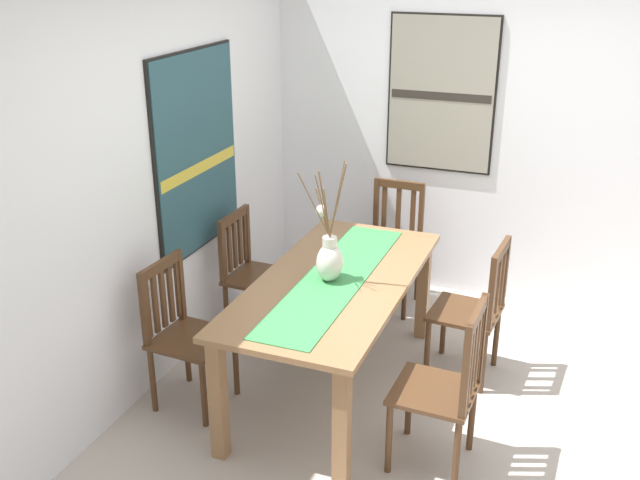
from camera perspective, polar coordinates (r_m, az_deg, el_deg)
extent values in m
cube|color=#B2A89E|center=(4.52, 9.34, -14.00)|extent=(6.40, 6.40, 0.03)
cube|color=silver|center=(4.57, -12.96, 5.34)|extent=(6.40, 0.12, 2.70)
cube|color=silver|center=(5.65, 14.37, 8.40)|extent=(0.12, 6.40, 2.70)
cube|color=#8E6642|center=(4.39, 1.18, -3.23)|extent=(1.86, 0.86, 0.03)
cube|color=#8E6642|center=(3.80, 1.71, -14.48)|extent=(0.08, 0.08, 0.73)
cube|color=#8E6642|center=(5.20, 8.04, -3.88)|extent=(0.08, 0.08, 0.73)
cube|color=#8E6642|center=(4.04, -7.94, -12.18)|extent=(0.08, 0.08, 0.73)
cube|color=#8E6642|center=(5.38, 0.75, -2.72)|extent=(0.08, 0.08, 0.73)
cube|color=#388447|center=(4.38, 1.18, -2.98)|extent=(1.71, 0.36, 0.01)
ellipsoid|color=silver|center=(4.31, 0.76, -1.77)|extent=(0.18, 0.16, 0.23)
cylinder|color=silver|center=(4.26, 0.77, -0.13)|extent=(0.09, 0.09, 0.06)
cylinder|color=brown|center=(4.10, -0.45, 2.67)|extent=(0.21, 0.12, 0.44)
cylinder|color=brown|center=(4.15, 0.35, 2.75)|extent=(0.08, 0.05, 0.42)
cylinder|color=brown|center=(4.10, 0.22, 2.58)|extent=(0.17, 0.03, 0.42)
cylinder|color=brown|center=(4.15, 0.54, 2.06)|extent=(0.09, 0.01, 0.32)
cylinder|color=brown|center=(4.13, 1.39, 3.01)|extent=(0.05, 0.12, 0.47)
cylinder|color=brown|center=(4.22, 0.22, 2.12)|extent=(0.03, 0.10, 0.28)
cylinder|color=brown|center=(4.12, 1.33, 3.12)|extent=(0.06, 0.11, 0.49)
sphere|color=white|center=(4.20, 0.12, 2.30)|extent=(0.07, 0.07, 0.07)
cube|color=#4C301C|center=(5.18, -4.71, -2.91)|extent=(0.43, 0.43, 0.03)
cylinder|color=#4C301C|center=(5.35, -2.03, -4.68)|extent=(0.04, 0.04, 0.43)
cylinder|color=#4C301C|center=(5.06, -3.75, -6.37)|extent=(0.04, 0.04, 0.43)
cylinder|color=#4C301C|center=(5.50, -5.45, -4.00)|extent=(0.04, 0.04, 0.43)
cylinder|color=#4C301C|center=(5.22, -7.31, -5.60)|extent=(0.04, 0.04, 0.43)
cube|color=#4C301C|center=(5.31, -5.72, 0.48)|extent=(0.04, 0.04, 0.44)
cube|color=#4C301C|center=(5.03, -7.66, -0.92)|extent=(0.04, 0.04, 0.44)
cube|color=#4C301C|center=(5.10, -6.76, 1.80)|extent=(0.38, 0.04, 0.06)
cube|color=#4C301C|center=(5.30, -5.86, 0.23)|extent=(0.04, 0.02, 0.35)
cube|color=#4C301C|center=(5.23, -6.25, -0.06)|extent=(0.04, 0.02, 0.35)
cube|color=#4C301C|center=(5.17, -6.66, -0.35)|extent=(0.04, 0.02, 0.35)
cube|color=#4C301C|center=(5.11, -7.07, -0.65)|extent=(0.04, 0.02, 0.35)
cube|color=#4C301C|center=(5.05, -7.49, -0.96)|extent=(0.04, 0.02, 0.35)
cube|color=#4C301C|center=(4.78, 11.23, -5.55)|extent=(0.45, 0.45, 0.03)
cylinder|color=#4C301C|center=(4.78, 8.36, -8.48)|extent=(0.04, 0.04, 0.43)
cylinder|color=#4C301C|center=(5.08, 9.61, -6.58)|extent=(0.04, 0.04, 0.43)
cylinder|color=#4C301C|center=(4.70, 12.59, -9.34)|extent=(0.04, 0.04, 0.43)
cylinder|color=#4C301C|center=(5.01, 13.58, -7.34)|extent=(0.04, 0.04, 0.43)
cube|color=#4C301C|center=(4.47, 13.22, -4.12)|extent=(0.04, 0.04, 0.48)
cube|color=#4C301C|center=(4.79, 14.21, -2.37)|extent=(0.04, 0.04, 0.48)
cube|color=#4C301C|center=(4.55, 13.97, -0.83)|extent=(0.38, 0.06, 0.06)
cube|color=#4C301C|center=(4.54, 13.39, -3.95)|extent=(0.04, 0.02, 0.39)
cube|color=#4C301C|center=(4.64, 13.71, -3.38)|extent=(0.04, 0.02, 0.39)
cube|color=#4C301C|center=(4.74, 14.02, -2.84)|extent=(0.04, 0.02, 0.39)
cube|color=#4C301C|center=(3.97, 8.86, -11.58)|extent=(0.43, 0.43, 0.03)
cylinder|color=#4C301C|center=(4.00, 5.40, -15.12)|extent=(0.04, 0.04, 0.43)
cylinder|color=#4C301C|center=(4.28, 6.95, -12.39)|extent=(0.04, 0.04, 0.43)
cylinder|color=#4C301C|center=(3.93, 10.59, -16.20)|extent=(0.04, 0.04, 0.43)
cylinder|color=#4C301C|center=(4.22, 11.76, -13.32)|extent=(0.04, 0.04, 0.43)
cube|color=#4C301C|center=(3.65, 11.29, -10.10)|extent=(0.04, 0.04, 0.51)
cube|color=#4C301C|center=(3.95, 12.46, -7.48)|extent=(0.04, 0.04, 0.51)
cube|color=#4C301C|center=(3.69, 12.18, -5.71)|extent=(0.38, 0.05, 0.06)
cube|color=#4C301C|center=(3.68, 11.37, -10.08)|extent=(0.04, 0.02, 0.42)
cube|color=#4C301C|center=(3.74, 11.63, -9.49)|extent=(0.04, 0.02, 0.42)
cube|color=#4C301C|center=(3.81, 11.88, -8.93)|extent=(0.04, 0.02, 0.42)
cube|color=#4C301C|center=(3.87, 12.12, -8.38)|extent=(0.04, 0.02, 0.42)
cube|color=#4C301C|center=(3.94, 12.36, -7.85)|extent=(0.04, 0.02, 0.42)
cube|color=#4C301C|center=(5.58, 5.45, -1.02)|extent=(0.43, 0.43, 0.03)
cylinder|color=#4C301C|center=(5.47, 6.59, -4.17)|extent=(0.04, 0.04, 0.43)
cylinder|color=#4C301C|center=(5.57, 3.04, -3.56)|extent=(0.04, 0.04, 0.43)
cylinder|color=#4C301C|center=(5.79, 7.60, -2.70)|extent=(0.04, 0.04, 0.43)
cylinder|color=#4C301C|center=(5.88, 4.22, -2.15)|extent=(0.04, 0.04, 0.43)
cube|color=#4C301C|center=(5.61, 7.88, 1.92)|extent=(0.04, 0.04, 0.51)
cube|color=#4C301C|center=(5.70, 4.39, 2.41)|extent=(0.04, 0.04, 0.51)
cube|color=#4C301C|center=(5.58, 6.22, 4.33)|extent=(0.04, 0.38, 0.06)
cube|color=#4C301C|center=(5.63, 7.23, 1.87)|extent=(0.02, 0.04, 0.42)
cube|color=#4C301C|center=(5.66, 6.12, 2.02)|extent=(0.02, 0.04, 0.42)
cube|color=#4C301C|center=(5.69, 5.02, 2.18)|extent=(0.02, 0.04, 0.42)
cube|color=#4C301C|center=(4.45, -9.91, -7.62)|extent=(0.44, 0.44, 0.03)
cylinder|color=#4C301C|center=(4.61, -6.58, -9.58)|extent=(0.04, 0.04, 0.43)
cylinder|color=#4C301C|center=(4.36, -9.05, -11.80)|extent=(0.04, 0.04, 0.43)
cylinder|color=#4C301C|center=(4.79, -10.32, -8.54)|extent=(0.04, 0.04, 0.43)
cylinder|color=#4C301C|center=(4.54, -12.92, -10.58)|extent=(0.04, 0.04, 0.43)
cube|color=#4C301C|center=(4.57, -10.83, -3.44)|extent=(0.04, 0.04, 0.46)
cube|color=#4C301C|center=(4.32, -13.55, -5.29)|extent=(0.04, 0.04, 0.46)
cube|color=#4C301C|center=(4.36, -12.36, -1.98)|extent=(0.38, 0.05, 0.06)
cube|color=#4C301C|center=(4.56, -11.01, -3.75)|extent=(0.04, 0.02, 0.37)
cube|color=#4C301C|center=(4.50, -11.57, -4.12)|extent=(0.04, 0.02, 0.37)
cube|color=#4C301C|center=(4.45, -12.13, -4.51)|extent=(0.04, 0.02, 0.37)
cube|color=#4C301C|center=(4.40, -12.71, -4.91)|extent=(0.04, 0.02, 0.37)
cube|color=#4C301C|center=(4.34, -13.31, -5.31)|extent=(0.04, 0.02, 0.37)
cube|color=black|center=(4.87, -9.67, 6.78)|extent=(1.00, 0.04, 1.32)
cube|color=#284C56|center=(4.86, -9.44, 6.76)|extent=(0.97, 0.01, 1.29)
cube|color=gold|center=(4.89, -9.32, 5.58)|extent=(0.94, 0.00, 0.08)
cube|color=black|center=(5.62, 9.45, 11.14)|extent=(0.04, 0.81, 1.16)
cube|color=gray|center=(5.60, 9.40, 11.11)|extent=(0.01, 0.78, 1.13)
cube|color=#2D2823|center=(5.60, 9.38, 11.00)|extent=(0.00, 0.75, 0.06)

